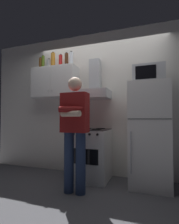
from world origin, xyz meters
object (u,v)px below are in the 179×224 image
(bottle_beer_brown, at_px, (41,64))
(upper_cabinet, at_px, (55,83))
(stove_oven, at_px, (92,154))
(bottle_olive_oil, at_px, (43,62))
(bottle_rum_dark, at_px, (67,60))
(range_hood, at_px, (94,88))
(microwave, at_px, (149,75))
(bottle_liquor_amber, at_px, (53,60))
(bottle_soda_red, at_px, (61,61))
(bottle_vodka_clear, at_px, (71,59))
(refrigerator, at_px, (149,134))
(person_standing, at_px, (75,129))
(bottle_canister_steel, at_px, (49,64))

(bottle_beer_brown, bearing_deg, upper_cabinet, -2.47)
(stove_oven, xyz_separation_m, bottle_olive_oil, (-1.06, 0.09, 1.75))
(stove_oven, bearing_deg, bottle_rum_dark, 164.05)
(range_hood, bearing_deg, microwave, -6.46)
(bottle_liquor_amber, height_order, bottle_soda_red, bottle_liquor_amber)
(bottle_beer_brown, relative_size, bottle_vodka_clear, 0.91)
(bottle_olive_oil, bearing_deg, bottle_rum_dark, 8.25)
(refrigerator, relative_size, person_standing, 0.98)
(stove_oven, height_order, person_standing, person_standing)
(bottle_olive_oil, bearing_deg, range_hood, 1.84)
(person_standing, height_order, bottle_olive_oil, bottle_olive_oil)
(bottle_olive_oil, bearing_deg, bottle_soda_red, 11.65)
(range_hood, xyz_separation_m, bottle_canister_steel, (-0.96, 0.02, 0.55))
(upper_cabinet, distance_m, refrigerator, 2.00)
(range_hood, bearing_deg, person_standing, -93.91)
(bottle_vodka_clear, distance_m, bottle_rum_dark, 0.13)
(bottle_liquor_amber, xyz_separation_m, bottle_olive_oil, (-0.23, 0.00, -0.01))
(bottle_canister_steel, distance_m, bottle_vodka_clear, 0.51)
(person_standing, height_order, bottle_soda_red, bottle_soda_red)
(bottle_vodka_clear, xyz_separation_m, bottle_soda_red, (-0.25, 0.04, -0.01))
(bottle_liquor_amber, relative_size, bottle_soda_red, 1.11)
(range_hood, xyz_separation_m, refrigerator, (0.95, -0.13, -0.80))
(refrigerator, distance_m, bottle_vodka_clear, 1.97)
(person_standing, bearing_deg, stove_oven, 85.28)
(range_hood, height_order, person_standing, range_hood)
(bottle_canister_steel, relative_size, bottle_soda_red, 0.76)
(range_hood, distance_m, bottle_beer_brown, 1.29)
(upper_cabinet, bearing_deg, bottle_vodka_clear, -0.13)
(range_hood, bearing_deg, bottle_beer_brown, 179.31)
(microwave, xyz_separation_m, bottle_olive_oil, (-2.01, 0.07, 0.44))
(range_hood, xyz_separation_m, bottle_rum_dark, (-0.57, 0.04, 0.59))
(bottle_olive_oil, bearing_deg, bottle_liquor_amber, -0.34)
(bottle_beer_brown, distance_m, bottle_soda_red, 0.45)
(range_hood, relative_size, bottle_beer_brown, 2.90)
(person_standing, bearing_deg, bottle_olive_oil, 145.32)
(bottle_rum_dark, relative_size, bottle_olive_oil, 1.05)
(refrigerator, bearing_deg, bottle_vodka_clear, 174.95)
(bottle_vodka_clear, bearing_deg, range_hood, 0.26)
(stove_oven, relative_size, bottle_olive_oil, 3.17)
(person_standing, bearing_deg, microwave, 32.00)
(bottle_beer_brown, relative_size, bottle_rum_dark, 0.89)
(bottle_beer_brown, height_order, bottle_rum_dark, bottle_rum_dark)
(bottle_vodka_clear, height_order, bottle_olive_oil, bottle_vodka_clear)
(upper_cabinet, height_order, range_hood, range_hood)
(upper_cabinet, distance_m, bottle_liquor_amber, 0.45)
(stove_oven, bearing_deg, bottle_canister_steel, 171.24)
(bottle_beer_brown, distance_m, bottle_canister_steel, 0.20)
(upper_cabinet, xyz_separation_m, refrigerator, (1.75, -0.12, -0.95))
(bottle_liquor_amber, height_order, bottle_canister_steel, bottle_liquor_amber)
(refrigerator, distance_m, bottle_liquor_amber, 2.26)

